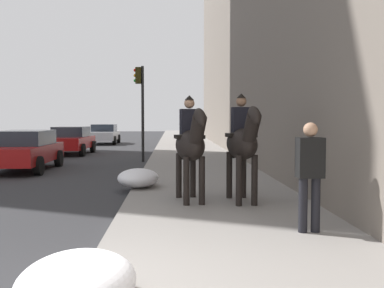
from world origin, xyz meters
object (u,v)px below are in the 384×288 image
at_px(mounted_horse_near, 191,143).
at_px(pedestrian_greeting, 310,169).
at_px(car_mid_lane, 24,149).
at_px(mounted_horse_far, 242,142).
at_px(car_far_lane, 104,134).
at_px(car_near_lane, 71,140).
at_px(traffic_light_near_curb, 141,98).

bearing_deg(mounted_horse_near, pedestrian_greeting, 24.66).
distance_m(pedestrian_greeting, car_mid_lane, 12.04).
xyz_separation_m(mounted_horse_far, car_far_lane, (23.56, 6.49, -0.63)).
bearing_deg(car_near_lane, car_far_lane, 179.67).
distance_m(mounted_horse_near, pedestrian_greeting, 3.13).
bearing_deg(mounted_horse_near, traffic_light_near_curb, -179.05).
distance_m(mounted_horse_far, car_mid_lane, 9.76).
bearing_deg(car_far_lane, pedestrian_greeting, 14.66).
xyz_separation_m(car_near_lane, car_mid_lane, (-7.18, 0.01, 0.01)).
bearing_deg(mounted_horse_far, pedestrian_greeting, 9.56).
bearing_deg(car_near_lane, pedestrian_greeting, 25.53).
distance_m(pedestrian_greeting, car_near_lane, 18.23).
xyz_separation_m(mounted_horse_far, traffic_light_near_curb, (9.98, 2.83, 1.35)).
height_order(pedestrian_greeting, traffic_light_near_curb, traffic_light_near_curb).
height_order(car_near_lane, traffic_light_near_curb, traffic_light_near_curb).
bearing_deg(mounted_horse_near, mounted_horse_far, 74.94).
distance_m(mounted_horse_far, car_near_lane, 15.71).
distance_m(mounted_horse_near, car_near_lane, 15.17).
bearing_deg(pedestrian_greeting, mounted_horse_near, 32.00).
bearing_deg(car_far_lane, mounted_horse_far, 14.72).
distance_m(mounted_horse_near, traffic_light_near_curb, 10.11).
bearing_deg(mounted_horse_far, traffic_light_near_curb, -169.38).
xyz_separation_m(pedestrian_greeting, traffic_light_near_curb, (12.46, 3.48, 1.64)).
relative_size(mounted_horse_far, car_far_lane, 0.52).
distance_m(mounted_horse_far, pedestrian_greeting, 2.58).
height_order(pedestrian_greeting, car_mid_lane, pedestrian_greeting).
bearing_deg(traffic_light_near_curb, car_near_lane, 43.41).
bearing_deg(mounted_horse_far, car_mid_lane, -140.94).
height_order(pedestrian_greeting, car_far_lane, pedestrian_greeting).
relative_size(pedestrian_greeting, car_near_lane, 0.42).
distance_m(car_near_lane, traffic_light_near_curb, 6.09).
bearing_deg(car_mid_lane, pedestrian_greeting, 37.63).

